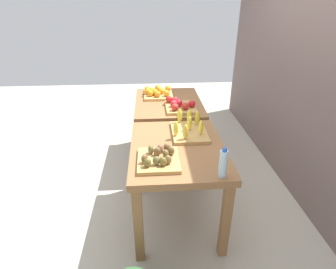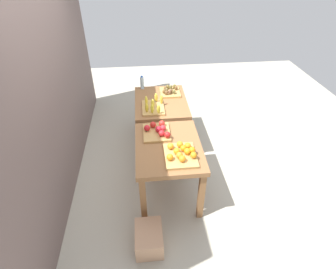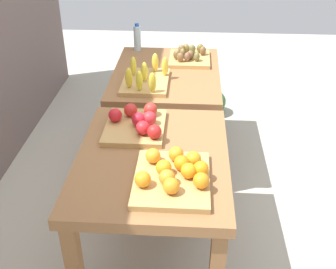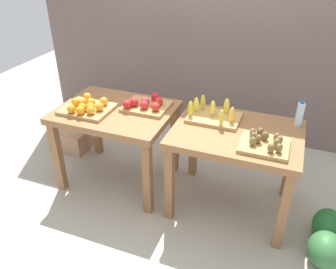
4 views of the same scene
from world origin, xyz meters
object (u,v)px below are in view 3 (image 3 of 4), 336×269
Objects in this scene: apple_bin at (137,123)px; water_bottle at (137,38)px; display_table_right at (166,86)px; watermelon_pile at (196,92)px; display_table_left at (153,173)px; kiwi_bin at (189,56)px; orange_bin at (174,174)px; banana_crate at (146,79)px.

apple_bin is 1.76× the size of water_bottle.
display_table_right is 1.07m from watermelon_pile.
kiwi_bin is (1.36, -0.17, 0.15)m from display_table_left.
display_table_right is at bearing -148.74° from water_bottle.
apple_bin reaches higher than watermelon_pile.
apple_bin is 1.13m from kiwi_bin.
orange_bin reaches higher than kiwi_bin.
kiwi_bin is (0.47, -0.30, -0.01)m from banana_crate.
banana_crate is at bearing 13.11° from orange_bin.
banana_crate is at bearing 147.77° from kiwi_bin.
display_table_right is (1.12, 0.00, 0.00)m from display_table_left.
apple_bin is 1.93m from watermelon_pile.
display_table_right is 0.57m from water_bottle.
kiwi_bin is at bearing -14.29° from apple_bin.
banana_crate reaches higher than display_table_right.
watermelon_pile is at bearing -47.14° from water_bottle.
kiwi_bin is at bearing -7.05° from display_table_left.
banana_crate reaches higher than apple_bin.
apple_bin is (-0.86, 0.11, 0.16)m from display_table_right.
display_table_right is 0.33m from kiwi_bin.
orange_bin is at bearing -174.68° from display_table_right.
apple_bin is 0.66× the size of watermelon_pile.
display_table_left is 2.12m from watermelon_pile.
watermelon_pile is (0.69, -0.07, -0.64)m from kiwi_bin.
watermelon_pile is at bearing -6.66° from display_table_left.
watermelon_pile is at bearing -11.10° from apple_bin.
water_bottle reaches higher than orange_bin.
display_table_left is 1.73× the size of watermelon_pile.
display_table_left is 2.35× the size of banana_crate.
orange_bin is at bearing -166.89° from banana_crate.
display_table_right is at bearing 0.00° from display_table_left.
display_table_right is 2.36× the size of orange_bin.
display_table_left is 1.12m from display_table_right.
display_table_left is 0.32m from apple_bin.
display_table_left is at bearing 173.34° from watermelon_pile.
water_bottle is at bearing 11.69° from banana_crate.
orange_bin is at bearing -153.60° from apple_bin.
display_table_left is 1.61m from water_bottle.
display_table_left is at bearing -171.55° from banana_crate.
water_bottle reaches higher than apple_bin.
apple_bin is (0.26, 0.11, 0.16)m from display_table_left.
water_bottle is (0.21, 0.44, 0.07)m from kiwi_bin.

